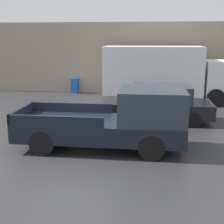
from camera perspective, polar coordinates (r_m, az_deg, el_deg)
ground_plane at (r=10.65m, az=-7.22°, el=-6.99°), size 60.00×60.00×0.00m
building_wall at (r=21.15m, az=0.16°, el=9.78°), size 28.00×0.15×4.70m
pickup_truck at (r=10.48m, az=0.94°, el=-1.62°), size 5.62×2.12×2.07m
car at (r=14.17m, az=8.56°, el=1.59°), size 4.74×2.01×1.64m
delivery_truck at (r=18.60m, az=9.37°, el=7.24°), size 7.37×2.59×3.22m
newspaper_box at (r=21.49m, az=-6.81°, el=4.80°), size 0.45×0.40×1.00m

